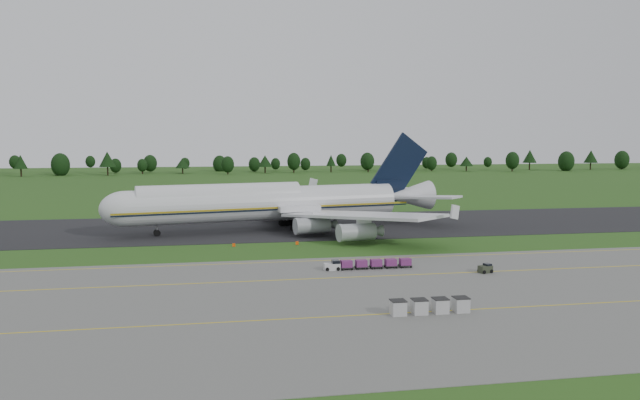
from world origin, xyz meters
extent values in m
plane|color=#254C16|center=(0.00, 0.00, 0.00)|extent=(600.00, 600.00, 0.00)
cube|color=#60605B|center=(0.00, -34.00, 0.03)|extent=(300.00, 52.00, 0.06)
cube|color=black|center=(0.00, 28.00, 0.04)|extent=(300.00, 40.00, 0.08)
cube|color=#DBBF0C|center=(0.00, -22.00, 0.07)|extent=(300.00, 0.25, 0.01)
cube|color=#DBBF0C|center=(0.00, -40.00, 0.07)|extent=(300.00, 0.20, 0.01)
cube|color=#DBBF0C|center=(0.00, -10.00, 0.07)|extent=(120.00, 0.20, 0.01)
cylinder|color=black|center=(-105.75, 214.94, 1.90)|extent=(0.70, 0.70, 3.80)
cone|color=#173412|center=(-105.75, 214.94, 7.17)|extent=(6.13, 6.13, 6.75)
cylinder|color=black|center=(-89.07, 220.99, 1.72)|extent=(0.70, 0.70, 3.44)
sphere|color=#173412|center=(-89.07, 220.99, 5.25)|extent=(8.93, 8.93, 8.93)
cylinder|color=black|center=(-66.19, 216.83, 2.13)|extent=(0.70, 0.70, 4.25)
cone|color=#173412|center=(-66.19, 216.83, 8.03)|extent=(8.04, 8.04, 7.56)
cylinder|color=black|center=(-50.66, 226.70, 1.46)|extent=(0.70, 0.70, 2.92)
sphere|color=#173412|center=(-50.66, 226.70, 4.46)|extent=(5.11, 5.11, 5.11)
cylinder|color=black|center=(-30.43, 226.34, 1.45)|extent=(0.70, 0.70, 2.90)
cone|color=#173412|center=(-30.43, 226.34, 5.48)|extent=(7.35, 7.35, 5.16)
cylinder|color=black|center=(-7.53, 215.47, 1.65)|extent=(0.70, 0.70, 3.31)
sphere|color=#173412|center=(-7.53, 215.47, 5.05)|extent=(6.45, 6.45, 6.45)
cylinder|color=black|center=(12.10, 223.17, 1.69)|extent=(0.70, 0.70, 3.38)
cone|color=#173412|center=(12.10, 223.17, 6.38)|extent=(7.62, 7.62, 6.00)
cylinder|color=black|center=(27.19, 222.20, 1.98)|extent=(0.70, 0.70, 3.96)
sphere|color=#173412|center=(27.19, 222.20, 6.06)|extent=(7.03, 7.03, 7.03)
cylinder|color=black|center=(47.90, 225.68, 1.70)|extent=(0.70, 0.70, 3.39)
cone|color=#173412|center=(47.90, 225.68, 6.41)|extent=(5.09, 5.09, 6.03)
cylinder|color=black|center=(67.84, 222.92, 1.77)|extent=(0.70, 0.70, 3.54)
sphere|color=#173412|center=(67.84, 222.92, 5.40)|extent=(6.34, 6.34, 6.34)
cylinder|color=black|center=(87.37, 219.95, 1.68)|extent=(0.70, 0.70, 3.36)
cone|color=#173412|center=(87.37, 219.95, 6.35)|extent=(8.71, 8.71, 5.97)
cylinder|color=black|center=(104.81, 225.67, 1.44)|extent=(0.70, 0.70, 2.88)
sphere|color=#173412|center=(104.81, 225.67, 4.40)|extent=(5.96, 5.96, 5.96)
cylinder|color=black|center=(123.01, 220.39, 1.47)|extent=(0.70, 0.70, 2.94)
cone|color=#173412|center=(123.01, 220.39, 5.55)|extent=(7.38, 7.38, 5.22)
cylinder|color=black|center=(146.68, 213.41, 1.99)|extent=(0.70, 0.70, 3.99)
sphere|color=#173412|center=(146.68, 213.41, 6.09)|extent=(7.34, 7.34, 7.34)
cylinder|color=black|center=(164.09, 226.66, 2.08)|extent=(0.70, 0.70, 4.17)
cone|color=#173412|center=(164.09, 226.66, 7.87)|extent=(7.81, 7.81, 7.41)
cylinder|color=black|center=(180.06, 215.29, 1.72)|extent=(0.70, 0.70, 3.43)
sphere|color=#173412|center=(180.06, 215.29, 5.24)|extent=(8.79, 8.79, 8.79)
cylinder|color=black|center=(200.27, 223.10, 2.03)|extent=(0.70, 0.70, 4.05)
cone|color=#173412|center=(200.27, 223.10, 7.66)|extent=(7.74, 7.74, 7.21)
cylinder|color=black|center=(220.61, 223.52, 1.82)|extent=(0.70, 0.70, 3.63)
sphere|color=#173412|center=(220.61, 223.52, 5.55)|extent=(8.24, 8.24, 8.24)
cylinder|color=silver|center=(-5.34, 23.43, 5.55)|extent=(55.85, 16.96, 6.89)
cylinder|color=silver|center=(-14.76, 21.68, 7.18)|extent=(32.99, 11.25, 5.38)
sphere|color=silver|center=(-32.64, 18.34, 5.55)|extent=(6.89, 6.89, 6.89)
cone|color=silver|center=(27.13, 29.48, 6.03)|extent=(11.55, 8.37, 6.55)
cube|color=gold|center=(-4.71, 20.02, 4.98)|extent=(60.24, 11.29, 0.34)
cube|color=silver|center=(10.67, 7.81, 4.69)|extent=(27.08, 31.85, 0.53)
cube|color=silver|center=(3.96, 43.77, 4.69)|extent=(17.89, 33.93, 0.53)
cylinder|color=#94969C|center=(2.46, 12.61, 2.30)|extent=(7.15, 4.24, 3.06)
cylinder|color=#94969C|center=(8.93, 3.11, 2.30)|extent=(7.15, 4.24, 3.06)
cylinder|color=#94969C|center=(-1.96, 36.33, 2.30)|extent=(7.15, 4.24, 3.06)
cylinder|color=#94969C|center=(0.65, 47.53, 2.30)|extent=(7.15, 4.24, 3.06)
cube|color=black|center=(24.79, 29.05, 12.48)|extent=(13.82, 3.08, 15.37)
cube|color=silver|center=(29.85, 22.69, 6.32)|extent=(12.30, 12.73, 0.43)
cube|color=silver|center=(27.22, 36.81, 6.32)|extent=(9.45, 13.51, 0.43)
cylinder|color=slate|center=(-26.99, 19.39, 1.05)|extent=(0.34, 0.34, 2.11)
cylinder|color=black|center=(-26.99, 19.39, 0.62)|extent=(1.38, 1.08, 1.24)
cylinder|color=slate|center=(1.09, 20.25, 1.05)|extent=(0.34, 0.34, 2.11)
cylinder|color=black|center=(1.09, 20.25, 0.62)|extent=(1.38, 1.08, 1.24)
cylinder|color=slate|center=(-0.49, 28.72, 1.05)|extent=(0.34, 0.34, 2.11)
cylinder|color=black|center=(-0.49, 28.72, 0.62)|extent=(1.38, 1.08, 1.24)
cube|color=silver|center=(0.48, -17.07, 0.55)|extent=(2.31, 1.24, 0.98)
cylinder|color=black|center=(-0.32, -17.69, 0.33)|extent=(0.53, 0.20, 0.53)
cube|color=black|center=(2.61, -17.07, 0.37)|extent=(1.78, 1.33, 0.11)
cube|color=#61235A|center=(2.61, -17.07, 0.90)|extent=(1.60, 1.24, 0.98)
cylinder|color=black|center=(1.90, -17.69, 0.21)|extent=(0.30, 0.13, 0.30)
cube|color=black|center=(4.83, -17.07, 0.37)|extent=(1.78, 1.33, 0.11)
cube|color=#61235A|center=(4.83, -17.07, 0.90)|extent=(1.60, 1.24, 0.98)
cylinder|color=black|center=(4.12, -17.69, 0.21)|extent=(0.30, 0.13, 0.30)
cube|color=black|center=(7.05, -17.07, 0.37)|extent=(1.78, 1.33, 0.11)
cube|color=#61235A|center=(7.05, -17.07, 0.90)|extent=(1.60, 1.24, 0.98)
cylinder|color=black|center=(6.34, -17.69, 0.21)|extent=(0.30, 0.13, 0.30)
cube|color=black|center=(9.27, -17.07, 0.37)|extent=(1.78, 1.33, 0.11)
cube|color=#61235A|center=(9.27, -17.07, 0.90)|extent=(1.60, 1.24, 0.98)
cylinder|color=black|center=(8.56, -17.69, 0.21)|extent=(0.30, 0.13, 0.30)
cube|color=black|center=(11.49, -17.07, 0.37)|extent=(1.78, 1.33, 0.11)
cube|color=#61235A|center=(11.49, -17.07, 0.90)|extent=(1.60, 1.24, 0.98)
cylinder|color=black|center=(10.78, -17.69, 0.21)|extent=(0.30, 0.13, 0.30)
cylinder|color=black|center=(0.48, -17.07, 0.33)|extent=(0.53, 0.20, 0.53)
cube|color=#2E3424|center=(21.53, -22.63, 0.57)|extent=(2.10, 1.57, 1.03)
cylinder|color=black|center=(20.88, -23.19, 0.32)|extent=(0.52, 0.19, 0.52)
cylinder|color=black|center=(22.19, -22.07, 0.32)|extent=(0.52, 0.19, 0.52)
cube|color=#ADADAD|center=(3.13, -40.61, 0.84)|extent=(1.55, 1.55, 1.55)
cube|color=black|center=(3.13, -40.61, 1.65)|extent=(1.65, 1.65, 0.08)
cube|color=#ADADAD|center=(5.53, -40.61, 0.84)|extent=(1.55, 1.55, 1.55)
cube|color=black|center=(5.53, -40.61, 1.65)|extent=(1.65, 1.65, 0.08)
cube|color=#ADADAD|center=(7.93, -40.61, 0.84)|extent=(1.55, 1.55, 1.55)
cube|color=black|center=(7.93, -40.61, 1.65)|extent=(1.65, 1.65, 0.08)
cube|color=#ADADAD|center=(10.33, -40.61, 0.84)|extent=(1.55, 1.55, 1.55)
cube|color=black|center=(10.33, -40.61, 1.65)|extent=(1.65, 1.65, 0.08)
cube|color=#FC4907|center=(-12.74, 5.07, 0.30)|extent=(0.50, 0.12, 0.60)
cube|color=black|center=(-12.74, 5.07, 0.02)|extent=(0.30, 0.30, 0.04)
cube|color=#FC4907|center=(-1.52, 5.07, 0.30)|extent=(0.50, 0.12, 0.60)
cube|color=black|center=(-1.52, 5.07, 0.02)|extent=(0.30, 0.30, 0.04)
camera|label=1|loc=(-16.73, -103.97, 19.35)|focal=35.00mm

